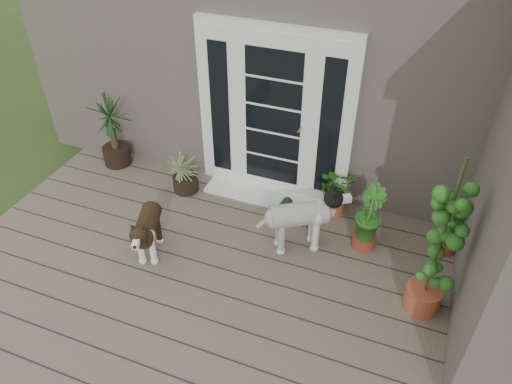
% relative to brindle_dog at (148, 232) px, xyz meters
% --- Properties ---
extents(deck, '(6.20, 4.60, 0.12)m').
position_rel_brindle_dog_xyz_m(deck, '(1.06, -0.61, -0.36)').
color(deck, '#6B5B4C').
rests_on(deck, ground).
extents(house_main, '(7.40, 4.00, 3.10)m').
position_rel_brindle_dog_xyz_m(house_main, '(1.06, 3.64, 1.13)').
color(house_main, '#665E54').
rests_on(house_main, ground).
extents(door_unit, '(1.90, 0.14, 2.15)m').
position_rel_brindle_dog_xyz_m(door_unit, '(0.86, 1.59, 0.78)').
color(door_unit, white).
rests_on(door_unit, deck).
extents(door_step, '(1.60, 0.40, 0.05)m').
position_rel_brindle_dog_xyz_m(door_step, '(0.86, 1.39, -0.27)').
color(door_step, white).
rests_on(door_step, deck).
extents(brindle_dog, '(0.53, 0.78, 0.60)m').
position_rel_brindle_dog_xyz_m(brindle_dog, '(0.00, 0.00, 0.00)').
color(brindle_dog, '#352613').
rests_on(brindle_dog, deck).
extents(white_dog, '(0.90, 0.73, 0.69)m').
position_rel_brindle_dog_xyz_m(white_dog, '(1.48, 0.67, 0.05)').
color(white_dog, silver).
rests_on(white_dog, deck).
extents(spider_plant, '(0.65, 0.65, 0.57)m').
position_rel_brindle_dog_xyz_m(spider_plant, '(-0.18, 1.16, -0.01)').
color(spider_plant, '#95B06C').
rests_on(spider_plant, deck).
extents(yucca, '(0.90, 0.90, 1.02)m').
position_rel_brindle_dog_xyz_m(yucca, '(-1.36, 1.37, 0.21)').
color(yucca, black).
rests_on(yucca, deck).
extents(herb_a, '(0.63, 0.63, 0.57)m').
position_rel_brindle_dog_xyz_m(herb_a, '(1.72, 1.39, -0.01)').
color(herb_a, '#2C661D').
rests_on(herb_a, deck).
extents(herb_b, '(0.49, 0.49, 0.59)m').
position_rel_brindle_dog_xyz_m(herb_b, '(2.18, 0.96, -0.00)').
color(herb_b, '#1D5D1A').
rests_on(herb_b, deck).
extents(herb_c, '(0.39, 0.39, 0.56)m').
position_rel_brindle_dog_xyz_m(herb_c, '(3.04, 1.25, -0.02)').
color(herb_c, '#19591B').
rests_on(herb_c, deck).
extents(sapling, '(0.65, 0.65, 1.84)m').
position_rel_brindle_dog_xyz_m(sapling, '(2.88, 0.30, 0.62)').
color(sapling, '#275D1A').
rests_on(sapling, deck).
extents(clog_left, '(0.21, 0.35, 0.10)m').
position_rel_brindle_dog_xyz_m(clog_left, '(1.13, 1.23, -0.25)').
color(clog_left, black).
rests_on(clog_left, deck).
extents(clog_right, '(0.30, 0.37, 0.10)m').
position_rel_brindle_dog_xyz_m(clog_right, '(1.47, 1.16, -0.25)').
color(clog_right, black).
rests_on(clog_right, deck).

